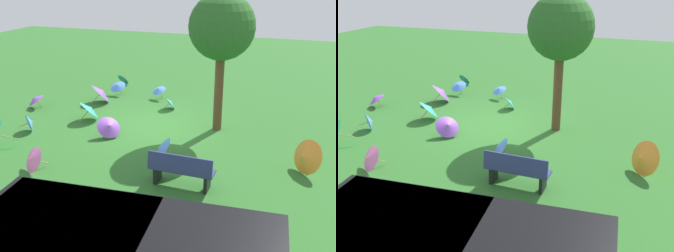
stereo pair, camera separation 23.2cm
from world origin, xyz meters
TOP-DOWN VIEW (x-y plane):
  - ground at (0.00, 0.00)m, footprint 40.00×40.00m
  - park_bench at (-2.03, 3.58)m, footprint 1.61×0.52m
  - shade_tree at (-2.06, -0.38)m, footprint 2.04×2.04m
  - parasol_blue_0 at (2.70, -2.74)m, footprint 0.74×0.71m
  - parasol_purple_0 at (2.86, -1.66)m, footprint 1.14×1.17m
  - parasol_blue_1 at (0.89, -2.80)m, footprint 0.78×0.77m
  - parasol_pink_0 at (1.90, 4.07)m, footprint 0.85×0.77m
  - parasol_teal_0 at (0.04, -1.81)m, footprint 0.68×0.71m
  - parasol_teal_1 at (3.14, -4.29)m, footprint 0.71×0.66m
  - parasol_purple_1 at (1.00, 1.40)m, footprint 0.97×0.99m
  - parasol_blue_2 at (-1.06, 2.33)m, footprint 0.79×0.89m
  - parasol_blue_3 at (3.66, 1.77)m, footprint 0.60×0.57m
  - parasol_teal_3 at (2.31, 0.25)m, footprint 1.03×1.04m
  - parasol_purple_5 at (4.98, -0.24)m, footprint 0.89×0.89m
  - parasol_orange_0 at (-4.84, 1.85)m, footprint 0.97×0.99m

SIDE VIEW (x-z plane):
  - ground at x=0.00m, z-range 0.00..0.00m
  - parasol_teal_0 at x=0.04m, z-range 0.00..0.52m
  - parasol_teal_1 at x=3.14m, z-range 0.00..0.55m
  - parasol_blue_3 at x=3.66m, z-range 0.00..0.60m
  - parasol_blue_2 at x=-1.06m, z-range 0.00..0.67m
  - parasol_pink_0 at x=1.90m, z-range 0.00..0.68m
  - parasol_purple_5 at x=4.98m, z-range 0.06..0.65m
  - parasol_purple_1 at x=1.00m, z-range 0.03..0.71m
  - parasol_blue_1 at x=0.89m, z-range 0.12..0.70m
  - parasol_blue_0 at x=2.70m, z-range 0.10..0.73m
  - parasol_teal_3 at x=2.31m, z-range 0.05..0.80m
  - parasol_purple_0 at x=2.86m, z-range 0.02..0.85m
  - parasol_orange_0 at x=-4.84m, z-range 0.00..0.93m
  - park_bench at x=-2.03m, z-range 0.01..0.92m
  - shade_tree at x=-2.06m, z-range 1.11..5.47m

